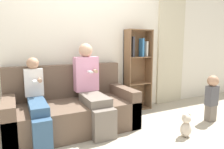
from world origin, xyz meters
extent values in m
plane|color=#B2A893|center=(0.00, 0.00, 0.00)|extent=(14.00, 14.00, 0.00)
cube|color=silver|center=(0.00, 1.02, 1.27)|extent=(10.00, 0.06, 2.55)
cube|color=beige|center=(1.97, 0.97, 1.12)|extent=(0.67, 0.04, 2.24)
cube|color=brown|center=(-0.27, 0.43, 0.20)|extent=(1.79, 0.73, 0.40)
cube|color=brown|center=(-0.27, 0.87, 0.46)|extent=(1.79, 0.16, 0.91)
cube|color=brown|center=(-1.08, 0.43, 0.28)|extent=(0.16, 0.73, 0.56)
cube|color=brown|center=(0.54, 0.43, 0.28)|extent=(0.16, 0.73, 0.56)
cube|color=#70665B|center=(0.01, 0.00, 0.20)|extent=(0.31, 0.12, 0.40)
cube|color=#70665B|center=(0.01, 0.33, 0.46)|extent=(0.31, 0.55, 0.11)
cube|color=#E599BC|center=(0.01, 0.69, 0.78)|extent=(0.36, 0.16, 0.53)
sphere|color=tan|center=(0.01, 0.69, 1.14)|extent=(0.21, 0.21, 0.21)
cylinder|color=tan|center=(0.11, 0.56, 0.83)|extent=(0.05, 0.10, 0.05)
cube|color=white|center=(0.01, 0.51, 0.83)|extent=(0.05, 0.12, 0.02)
cube|color=#335170|center=(-0.76, 0.00, 0.20)|extent=(0.21, 0.12, 0.40)
cube|color=#335170|center=(-0.76, 0.36, 0.46)|extent=(0.21, 0.60, 0.11)
cube|color=white|center=(-0.76, 0.71, 0.70)|extent=(0.25, 0.11, 0.38)
sphere|color=tan|center=(-0.76, 0.71, 0.97)|extent=(0.16, 0.16, 0.16)
cylinder|color=tan|center=(-0.69, 0.61, 0.74)|extent=(0.05, 0.10, 0.05)
cube|color=white|center=(-0.76, 0.56, 0.74)|extent=(0.05, 0.12, 0.02)
cube|color=#70665B|center=(1.81, -0.17, 0.13)|extent=(0.15, 0.11, 0.26)
cube|color=#4C4C51|center=(1.81, -0.17, 0.42)|extent=(0.19, 0.11, 0.32)
sphere|color=tan|center=(1.81, -0.17, 0.66)|extent=(0.17, 0.17, 0.17)
cube|color=brown|center=(0.85, 0.86, 0.75)|extent=(0.02, 0.24, 1.50)
cube|color=brown|center=(1.33, 0.86, 0.75)|extent=(0.02, 0.24, 1.50)
cube|color=brown|center=(1.09, 0.97, 0.75)|extent=(0.50, 0.02, 1.50)
cube|color=brown|center=(1.09, 0.86, 0.01)|extent=(0.46, 0.20, 0.02)
cube|color=brown|center=(1.09, 0.86, 0.50)|extent=(0.46, 0.20, 0.02)
cube|color=brown|center=(1.09, 0.86, 1.00)|extent=(0.46, 0.20, 0.02)
cube|color=brown|center=(1.09, 0.86, 1.49)|extent=(0.46, 0.20, 0.02)
cube|color=beige|center=(1.24, 0.86, 1.15)|extent=(0.03, 0.14, 0.28)
cube|color=teal|center=(1.16, 0.86, 1.17)|extent=(0.04, 0.12, 0.34)
cube|color=#333338|center=(0.93, 0.86, 1.19)|extent=(0.04, 0.17, 0.36)
cube|color=teal|center=(1.11, 0.86, 0.15)|extent=(0.06, 0.14, 0.27)
ellipsoid|color=beige|center=(1.02, -0.40, 0.10)|extent=(0.16, 0.13, 0.20)
sphere|color=beige|center=(1.02, -0.40, 0.25)|extent=(0.12, 0.12, 0.12)
sphere|color=beige|center=(0.97, -0.40, 0.30)|extent=(0.05, 0.05, 0.05)
sphere|color=beige|center=(1.06, -0.40, 0.30)|extent=(0.05, 0.05, 0.05)
camera|label=1|loc=(-1.00, -2.23, 1.23)|focal=32.00mm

